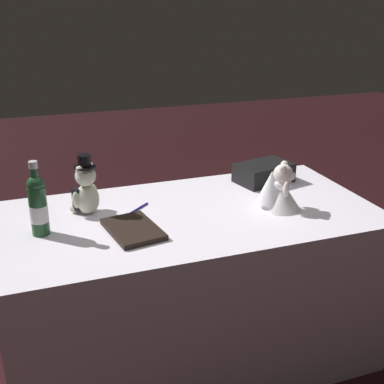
{
  "coord_description": "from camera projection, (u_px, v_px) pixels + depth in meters",
  "views": [
    {
      "loc": [
        0.68,
        1.93,
        1.7
      ],
      "look_at": [
        0.0,
        0.0,
        0.89
      ],
      "focal_mm": 45.85,
      "sensor_mm": 36.0,
      "label": 1
    }
  ],
  "objects": [
    {
      "name": "reception_table",
      "position": [
        192.0,
        287.0,
        2.38
      ],
      "size": [
        1.7,
        0.86,
        0.79
      ],
      "primitive_type": "cube",
      "color": "white",
      "rests_on": "ground_plane"
    },
    {
      "name": "gift_case_black",
      "position": [
        264.0,
        173.0,
        2.6
      ],
      "size": [
        0.32,
        0.25,
        0.1
      ],
      "color": "black",
      "rests_on": "reception_table"
    },
    {
      "name": "guestbook",
      "position": [
        133.0,
        229.0,
        2.05
      ],
      "size": [
        0.23,
        0.31,
        0.02
      ],
      "primitive_type": "cube",
      "rotation": [
        0.0,
        0.0,
        0.16
      ],
      "color": "black",
      "rests_on": "reception_table"
    },
    {
      "name": "signing_pen",
      "position": [
        139.0,
        208.0,
        2.27
      ],
      "size": [
        0.11,
        0.1,
        0.01
      ],
      "color": "navy",
      "rests_on": "reception_table"
    },
    {
      "name": "teddy_bear_bride",
      "position": [
        279.0,
        190.0,
        2.25
      ],
      "size": [
        0.23,
        0.22,
        0.22
      ],
      "color": "white",
      "rests_on": "reception_table"
    },
    {
      "name": "ground_plane",
      "position": [
        192.0,
        352.0,
        2.53
      ],
      "size": [
        12.0,
        12.0,
        0.0
      ],
      "primitive_type": "plane",
      "color": "black"
    },
    {
      "name": "teddy_bear_groom",
      "position": [
        85.0,
        190.0,
        2.19
      ],
      "size": [
        0.13,
        0.13,
        0.28
      ],
      "color": "silver",
      "rests_on": "reception_table"
    },
    {
      "name": "champagne_bottle",
      "position": [
        38.0,
        204.0,
        1.98
      ],
      "size": [
        0.07,
        0.07,
        0.32
      ],
      "color": "#1F4D29",
      "rests_on": "reception_table"
    }
  ]
}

